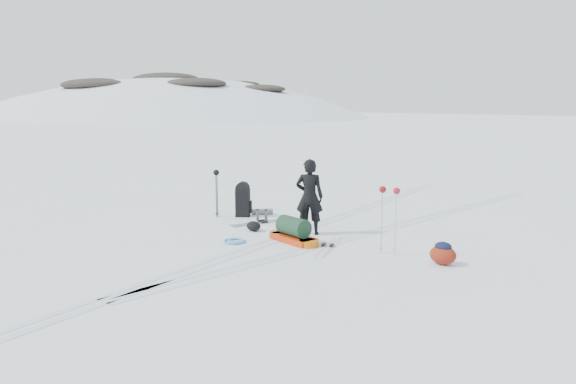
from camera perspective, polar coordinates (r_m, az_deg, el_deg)
name	(u,v)px	position (r m, az deg, el deg)	size (l,w,h in m)	color
ground	(287,236)	(12.42, -0.14, -4.45)	(200.00, 200.00, 0.00)	white
ski_tracks	(332,232)	(12.75, 4.47, -4.08)	(3.38, 17.97, 0.01)	silver
skier	(309,197)	(12.41, 2.19, -0.49)	(0.61, 0.40, 1.69)	black
pulk_sled	(293,233)	(11.82, 0.56, -4.14)	(1.45, 0.70, 0.53)	red
expedition_rucksack	(245,200)	(14.40, -4.36, -0.85)	(0.68, 0.96, 0.90)	black
ski_poles_black	(216,178)	(14.31, -7.29, 1.39)	(0.15, 0.17, 1.22)	black
ski_poles_silver	(389,198)	(10.88, 10.26, -0.60)	(0.42, 0.15, 1.33)	#A8ACAF
touring_skis_grey	(263,222)	(13.70, -2.59, -3.08)	(0.84, 1.63, 0.06)	#919399
touring_skis_white	(328,246)	(11.52, 4.04, -5.50)	(0.81, 1.66, 0.06)	white
rope_coil	(235,241)	(11.91, -5.40, -4.96)	(0.60, 0.60, 0.06)	#5397CA
small_daypack	(443,253)	(10.64, 15.46, -6.04)	(0.52, 0.40, 0.42)	maroon
thermos_pair	(262,215)	(13.93, -2.69, -2.34)	(0.21, 0.27, 0.29)	#53555A
stuff_sack	(254,226)	(12.85, -3.52, -3.47)	(0.36, 0.27, 0.23)	black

